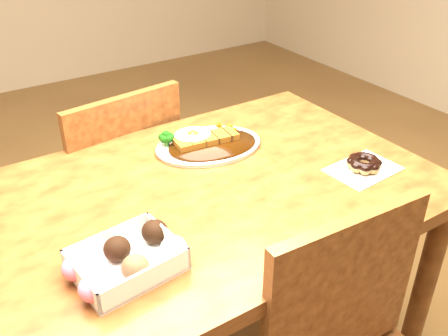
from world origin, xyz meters
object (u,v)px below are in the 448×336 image
chair_far (115,189)px  pon_de_ring (364,164)px  table (207,219)px  katsu_curry_plate (207,143)px  donut_box (126,259)px

chair_far → pon_de_ring: bearing=116.8°
table → katsu_curry_plate: (0.12, 0.19, 0.11)m
table → chair_far: (-0.06, 0.54, -0.17)m
pon_de_ring → donut_box: bearing=-178.3°
donut_box → pon_de_ring: (0.70, 0.02, -0.01)m
table → donut_box: bearing=-149.2°
pon_de_ring → chair_far: bearing=124.1°
chair_far → katsu_curry_plate: (0.18, -0.35, 0.29)m
table → pon_de_ring: (0.41, -0.16, 0.12)m
table → chair_far: 0.57m
chair_far → katsu_curry_plate: size_ratio=2.53×
table → pon_de_ring: bearing=-20.8°
chair_far → katsu_curry_plate: 0.49m
chair_far → donut_box: size_ratio=3.55×
pon_de_ring → katsu_curry_plate: bearing=130.6°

